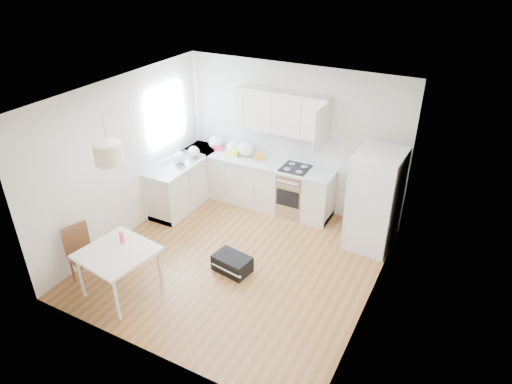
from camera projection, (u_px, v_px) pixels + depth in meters
floor at (237, 261)px, 7.30m from camera, size 4.20×4.20×0.00m
ceiling at (233, 97)px, 6.00m from camera, size 4.20×4.20×0.00m
wall_back at (293, 138)px, 8.28m from camera, size 4.20×0.00×4.20m
wall_left at (125, 159)px, 7.50m from camera, size 0.00×4.20×4.20m
wall_right at (378, 224)px, 5.80m from camera, size 0.00×4.20×4.20m
window_glassblock at (166, 115)px, 8.20m from camera, size 0.02×1.00×1.00m
cabinets_back at (256, 182)px, 8.73m from camera, size 3.00×0.60×0.88m
cabinets_left at (186, 182)px, 8.75m from camera, size 0.60×1.80×0.88m
counter_back at (256, 161)px, 8.51m from camera, size 3.02×0.64×0.04m
counter_left at (184, 160)px, 8.53m from camera, size 0.64×1.82×0.04m
backsplash_back at (263, 140)px, 8.58m from camera, size 3.00×0.01×0.58m
backsplash_left at (170, 142)px, 8.50m from camera, size 0.01×1.80×0.58m
upper_cabinets at (282, 112)px, 7.96m from camera, size 1.70×0.32×0.75m
range_oven at (294, 192)px, 8.40m from camera, size 0.50×0.61×0.88m
sink at (183, 160)px, 8.48m from camera, size 0.50×0.80×0.16m
refrigerator at (376, 200)px, 7.33m from camera, size 0.85×0.88×1.68m
dining_table at (118, 256)px, 6.35m from camera, size 1.05×1.05×0.73m
dining_chair at (85, 256)px, 6.66m from camera, size 0.49×0.49×0.92m
drink_bottle at (122, 236)px, 6.45m from camera, size 0.08×0.08×0.22m
gym_bag at (232, 263)px, 7.04m from camera, size 0.62×0.46×0.26m
pendant_lamp at (108, 153)px, 5.67m from camera, size 0.39×0.39×0.27m
grocery_bag_a at (216, 142)px, 8.89m from camera, size 0.29×0.24×0.26m
grocery_bag_b at (233, 148)px, 8.69m from camera, size 0.26×0.22×0.24m
grocery_bag_c at (246, 149)px, 8.57m from camera, size 0.32×0.27×0.29m
grocery_bag_d at (194, 151)px, 8.58m from camera, size 0.22×0.19×0.20m
grocery_bag_e at (180, 158)px, 8.33m from camera, size 0.24×0.20×0.21m
snack_orange at (259, 157)px, 8.46m from camera, size 0.19×0.17×0.11m
snack_yellow at (233, 153)px, 8.61m from camera, size 0.19×0.13×0.12m
snack_red at (218, 148)px, 8.85m from camera, size 0.19×0.16×0.11m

